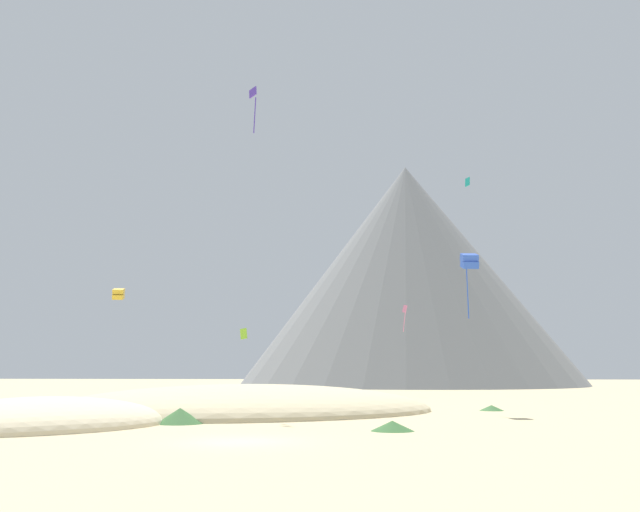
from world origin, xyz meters
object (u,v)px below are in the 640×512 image
object	(u,v)px
kite_pink_low	(405,313)
kite_indigo_mid	(254,100)
kite_lime_low	(244,334)
kite_blue_low	(469,262)
bush_low_patch	(180,416)
bush_near_left	(392,426)
kite_gold_low	(118,294)
rock_massif	(402,281)
kite_teal_mid	(467,182)
bush_far_right	(492,408)

from	to	relation	value
kite_pink_low	kite_indigo_mid	bearing A→B (deg)	163.99
kite_lime_low	kite_blue_low	xyz separation A→B (m)	(21.56, -26.27, 3.59)
kite_pink_low	bush_low_patch	bearing A→B (deg)	167.09
bush_near_left	kite_lime_low	size ratio (longest dim) A/B	1.68
bush_near_left	kite_gold_low	world-z (taller)	kite_gold_low
bush_low_patch	kite_lime_low	distance (m)	37.90
bush_low_patch	kite_lime_low	world-z (taller)	kite_lime_low
rock_massif	kite_blue_low	size ratio (longest dim) A/B	15.17
kite_gold_low	kite_teal_mid	size ratio (longest dim) A/B	1.19
kite_pink_low	rock_massif	bearing A→B (deg)	3.53
kite_teal_mid	kite_lime_low	xyz separation A→B (m)	(-25.77, -4.72, -18.15)
bush_far_right	bush_low_patch	bearing A→B (deg)	-143.80
kite_gold_low	kite_pink_low	bearing A→B (deg)	19.83
bush_low_patch	kite_indigo_mid	size ratio (longest dim) A/B	0.71
bush_low_patch	rock_massif	xyz separation A→B (m)	(15.64, 101.18, 20.53)
bush_low_patch	kite_pink_low	world-z (taller)	kite_pink_low
kite_gold_low	kite_pink_low	distance (m)	32.63
kite_indigo_mid	kite_lime_low	size ratio (longest dim) A/B	2.97
bush_far_right	kite_lime_low	distance (m)	33.45
bush_low_patch	kite_blue_low	size ratio (longest dim) A/B	0.56
bush_low_patch	kite_pink_low	size ratio (longest dim) A/B	0.84
bush_low_patch	rock_massif	world-z (taller)	rock_massif
bush_near_left	rock_massif	xyz separation A→B (m)	(4.07, 104.73, 20.71)
kite_pink_low	kite_blue_low	xyz separation A→B (m)	(3.54, -31.52, 0.99)
bush_near_left	kite_lime_low	bearing A→B (deg)	111.12
bush_near_left	kite_blue_low	distance (m)	18.61
kite_lime_low	kite_indigo_mid	bearing A→B (deg)	172.05
bush_near_left	kite_pink_low	size ratio (longest dim) A/B	0.67
rock_massif	kite_pink_low	size ratio (longest dim) A/B	22.61
kite_indigo_mid	kite_pink_low	bearing A→B (deg)	154.13
bush_near_left	bush_far_right	size ratio (longest dim) A/B	1.18
kite_indigo_mid	rock_massif	bearing A→B (deg)	166.58
bush_low_patch	kite_teal_mid	bearing A→B (deg)	62.66
kite_indigo_mid	kite_lime_low	xyz separation A→B (m)	(-5.79, 26.19, -16.32)
bush_near_left	bush_far_right	xyz separation A→B (m)	(7.45, 17.46, -0.04)
bush_low_patch	kite_indigo_mid	world-z (taller)	kite_indigo_mid
bush_near_left	kite_pink_low	xyz separation A→B (m)	(2.31, 45.90, 9.28)
bush_near_left	kite_indigo_mid	size ratio (longest dim) A/B	0.56
bush_near_left	kite_gold_low	bearing A→B (deg)	131.34
rock_massif	bush_far_right	bearing A→B (deg)	-87.78
kite_teal_mid	kite_indigo_mid	size ratio (longest dim) A/B	0.28
bush_near_left	kite_lime_low	world-z (taller)	kite_lime_low
kite_teal_mid	bush_far_right	bearing A→B (deg)	19.49
kite_gold_low	kite_indigo_mid	xyz separation A→B (m)	(15.81, -14.78, 13.05)
kite_indigo_mid	bush_far_right	bearing A→B (deg)	95.19
kite_gold_low	bush_near_left	bearing A→B (deg)	-59.53
bush_low_patch	kite_lime_low	size ratio (longest dim) A/B	2.11
kite_teal_mid	kite_gold_low	bearing A→B (deg)	-40.89
bush_far_right	kite_teal_mid	xyz separation A→B (m)	(2.61, 27.91, 24.86)
bush_low_patch	kite_gold_low	distance (m)	30.92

